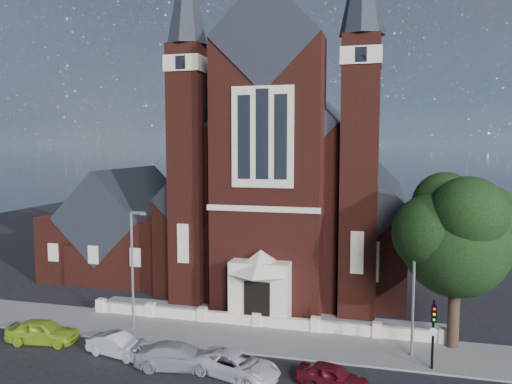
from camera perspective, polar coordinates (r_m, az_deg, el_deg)
ground at (r=43.29m, az=2.96°, el=-11.34°), size 120.00×120.00×0.00m
pavement_strip at (r=33.63m, az=-0.73°, el=-16.36°), size 60.00×5.00×0.12m
forecourt_paving at (r=37.25m, az=0.92°, el=-14.15°), size 26.00×3.00×0.14m
forecourt_wall at (r=35.43m, az=0.14°, el=-15.20°), size 24.00×0.40×0.90m
church at (r=49.45m, az=4.82°, el=0.42°), size 20.01×34.90×29.20m
parish_hall at (r=50.59m, az=-14.43°, el=-4.38°), size 12.00×12.20×10.24m
street_tree at (r=32.15m, az=22.18°, el=-4.87°), size 6.40×6.60×10.70m
street_lamp_left at (r=34.62m, az=-13.83°, el=-7.89°), size 1.16×0.22×8.09m
street_lamp_right at (r=30.74m, az=17.75°, el=-9.69°), size 1.16×0.22×8.09m
traffic_signal at (r=29.90m, az=19.61°, el=-14.22°), size 0.28×0.42×4.00m
car_lime_van at (r=35.26m, az=-23.21°, el=-14.44°), size 4.64×2.30×1.52m
car_silver_a at (r=31.92m, az=-15.46°, el=-16.53°), size 4.13×2.13×1.30m
car_silver_b at (r=29.65m, az=-8.92°, el=-18.04°), size 5.07×2.64×1.40m
car_white_suv at (r=28.38m, az=-2.15°, el=-19.16°), size 5.28×3.62×1.34m
car_dark_red at (r=27.55m, az=8.73°, el=-20.10°), size 3.97×2.29×1.27m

